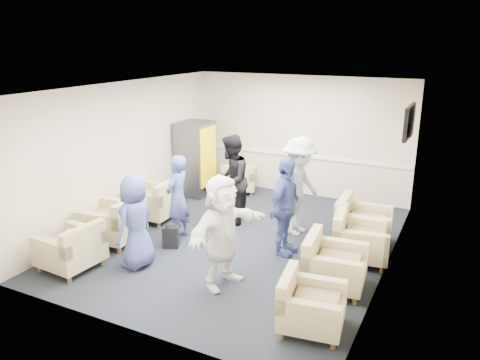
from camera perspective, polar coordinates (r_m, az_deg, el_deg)
The scene contains 25 objects.
floor at distance 8.44m, azimuth 0.10°, elevation -7.36°, with size 6.00×6.00×0.00m, color black.
ceiling at distance 7.73m, azimuth 0.11°, elevation 11.21°, with size 6.00×6.00×0.00m, color white.
back_wall at distance 10.68m, azimuth 7.32°, elevation 5.34°, with size 5.00×0.02×2.70m, color beige.
front_wall at distance 5.60m, azimuth -13.76°, elevation -5.86°, with size 5.00×0.02×2.70m, color beige.
left_wall at distance 9.33m, azimuth -13.81°, elevation 3.30°, with size 0.02×6.00×2.70m, color beige.
right_wall at distance 7.27m, azimuth 18.06°, elevation -0.90°, with size 0.02×6.00×2.70m, color beige.
chair_rail at distance 10.76m, azimuth 7.20°, elevation 2.97°, with size 4.98×0.04×0.06m, color white.
tv at distance 8.86m, azimuth 19.93°, elevation 6.68°, with size 0.10×1.00×0.58m.
armchair_left_near at distance 7.76m, azimuth -19.74°, elevation -8.01°, with size 0.88×0.88×0.66m.
armchair_left_mid at distance 8.52m, azimuth -14.98°, elevation -5.09°, with size 0.99×0.99×0.72m.
armchair_left_far at distance 9.42m, azimuth -10.24°, elevation -2.72°, with size 0.90×0.90×0.70m.
armchair_right_near at distance 6.01m, azimuth 8.28°, elevation -15.04°, with size 0.86×0.86×0.61m.
armchair_right_midnear at distance 6.94m, azimuth 11.03°, elevation -10.28°, with size 0.91×0.91×0.67m.
armchair_right_midfar at distance 7.85m, azimuth 14.17°, elevation -7.10°, with size 0.97×0.97×0.69m.
armchair_right_far at distance 8.45m, azimuth 14.39°, elevation -5.33°, with size 0.89×0.89×0.69m.
armchair_corner at distance 10.89m, azimuth -0.13°, elevation 0.01°, with size 0.97×0.97×0.60m.
vending_machine at distance 10.70m, azimuth -5.42°, elevation 2.64°, with size 0.68×0.80×1.68m.
backpack at distance 8.18m, azimuth -8.44°, elevation -6.57°, with size 0.32×0.28×0.46m.
pillow at distance 7.70m, azimuth -19.89°, elevation -6.82°, with size 0.46×0.35×0.13m, color beige.
person_front_left at distance 7.44m, azimuth -12.60°, elevation -4.97°, with size 0.73×0.48×1.50m, color #394889.
person_mid_left at distance 8.31m, azimuth -7.63°, elevation -2.16°, with size 0.56×0.37×1.54m, color #394889.
person_back_left at distance 8.89m, azimuth -1.09°, elevation -0.03°, with size 0.85×0.66×1.75m, color black.
person_back_right at distance 8.50m, azimuth 7.21°, elevation -0.78°, with size 1.17×0.67×1.81m, color silver.
person_mid_right at distance 7.68m, azimuth 5.50°, elevation -3.29°, with size 0.97×0.40×1.65m, color #394889.
person_front_right at distance 6.69m, azimuth -2.17°, elevation -6.29°, with size 1.55×0.49×1.67m, color white.
Camera 1 is at (3.42, -6.89, 3.47)m, focal length 35.00 mm.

